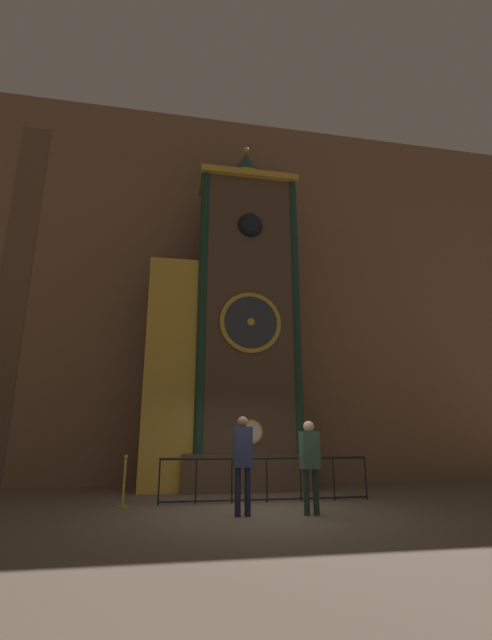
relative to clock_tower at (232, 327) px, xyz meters
The scene contains 7 objects.
ground_plane 5.82m from the clock_tower, 89.96° to the right, with size 28.00×28.00×0.00m, color brown.
cathedral_back_wall 2.43m from the clock_tower, 93.29° to the left, with size 24.00×0.32×12.87m.
clock_tower is the anchor object (origin of this frame).
railing_fence 4.66m from the clock_tower, 79.13° to the right, with size 4.68×0.05×0.94m.
visitor_near 5.29m from the clock_tower, 95.17° to the right, with size 0.34×0.22×1.74m.
visitor_far 5.46m from the clock_tower, 77.64° to the right, with size 0.36×0.25×1.66m.
stanchion_post 5.50m from the clock_tower, 136.08° to the right, with size 0.28×0.28×1.01m.
Camera 1 is at (-1.77, -8.42, 1.35)m, focal length 24.00 mm.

